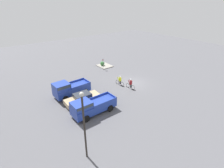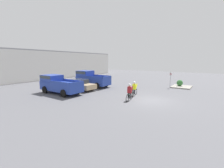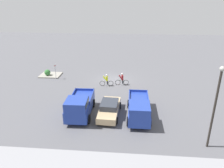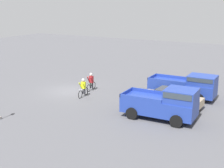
# 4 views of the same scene
# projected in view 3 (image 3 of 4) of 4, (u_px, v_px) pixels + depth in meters

# --- Properties ---
(ground_plane) EXTENTS (80.00, 80.00, 0.00)m
(ground_plane) POSITION_uv_depth(u_px,v_px,m) (114.00, 80.00, 30.11)
(ground_plane) COLOR #56565B
(pickup_truck_0) EXTENTS (2.17, 5.52, 2.09)m
(pickup_truck_0) POSITION_uv_depth(u_px,v_px,m) (139.00, 108.00, 20.28)
(pickup_truck_0) COLOR #233D9E
(pickup_truck_0) RESTS_ON ground_plane
(sedan_0) EXTENTS (2.11, 4.80, 1.40)m
(sedan_0) POSITION_uv_depth(u_px,v_px,m) (109.00, 108.00, 21.04)
(sedan_0) COLOR tan
(sedan_0) RESTS_ON ground_plane
(pickup_truck_1) EXTENTS (2.39, 5.12, 2.30)m
(pickup_truck_1) POSITION_uv_depth(u_px,v_px,m) (79.00, 105.00, 20.60)
(pickup_truck_1) COLOR #233D9E
(pickup_truck_1) RESTS_ON ground_plane
(cyclist_0) EXTENTS (1.77, 0.50, 1.61)m
(cyclist_0) POSITION_uv_depth(u_px,v_px,m) (107.00, 80.00, 27.94)
(cyclist_0) COLOR black
(cyclist_0) RESTS_ON ground_plane
(cyclist_1) EXTENTS (1.76, 0.50, 1.66)m
(cyclist_1) POSITION_uv_depth(u_px,v_px,m) (122.00, 79.00, 28.22)
(cyclist_1) COLOR black
(cyclist_1) RESTS_ON ground_plane
(fire_lane_sign) EXTENTS (0.13, 0.29, 2.26)m
(fire_lane_sign) POSITION_uv_depth(u_px,v_px,m) (55.00, 70.00, 30.09)
(fire_lane_sign) COLOR #9E9EA3
(fire_lane_sign) RESTS_ON ground_plane
(lamppost) EXTENTS (0.36, 0.36, 6.46)m
(lamppost) POSITION_uv_depth(u_px,v_px,m) (216.00, 102.00, 15.42)
(lamppost) COLOR #2D2823
(lamppost) RESTS_ON ground_plane
(curb_island) EXTENTS (2.91, 2.50, 0.15)m
(curb_island) POSITION_uv_depth(u_px,v_px,m) (51.00, 75.00, 31.88)
(curb_island) COLOR gray
(curb_island) RESTS_ON ground_plane
(shrub) EXTENTS (0.85, 0.85, 0.85)m
(shrub) POSITION_uv_depth(u_px,v_px,m) (47.00, 72.00, 31.40)
(shrub) COLOR #337033
(shrub) RESTS_ON curb_island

